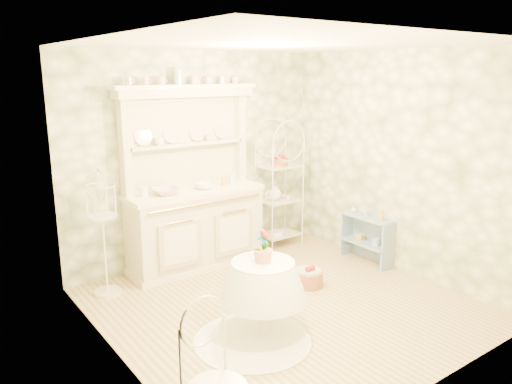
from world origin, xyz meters
TOP-DOWN VIEW (x-y plane):
  - floor at (0.00, 0.00)m, footprint 3.60×3.60m
  - ceiling at (0.00, 0.00)m, footprint 3.60×3.60m
  - wall_left at (-1.80, 0.00)m, footprint 3.60×3.60m
  - wall_right at (1.80, 0.00)m, footprint 3.60×3.60m
  - wall_back at (0.00, 1.80)m, footprint 3.60×3.60m
  - wall_front at (0.00, -1.80)m, footprint 3.60×3.60m
  - kitchen_dresser at (-0.20, 1.52)m, footprint 1.87×0.61m
  - bakers_rack at (1.18, 1.55)m, footprint 0.57×0.41m
  - side_shelf at (1.68, 0.33)m, footprint 0.31×0.73m
  - round_table at (-0.52, -0.32)m, footprint 0.87×0.87m
  - birdcage_stand at (-1.43, 1.39)m, footprint 0.35×0.35m
  - floor_basket at (0.54, 0.21)m, footprint 0.39×0.39m
  - lace_rug at (-0.71, -0.41)m, footprint 1.21×1.21m
  - bowl_floral at (-0.60, 1.50)m, footprint 0.37×0.37m
  - bowl_white at (-0.08, 1.49)m, footprint 0.30×0.30m
  - cup_left at (-0.57, 1.68)m, footprint 0.15×0.15m
  - cup_right at (0.11, 1.68)m, footprint 0.10×0.10m
  - potted_geranium at (-0.52, -0.31)m, footprint 0.15×0.10m
  - bottle_amber at (1.68, 0.11)m, footprint 0.08×0.08m
  - bottle_blue at (1.68, 0.36)m, footprint 0.05×0.05m
  - bottle_glass at (1.68, 0.59)m, footprint 0.09×0.09m

SIDE VIEW (x-z plane):
  - floor at x=0.00m, z-range 0.00..0.00m
  - lace_rug at x=-0.71m, z-range 0.00..0.01m
  - floor_basket at x=0.54m, z-range 0.00..0.20m
  - side_shelf at x=1.68m, z-range 0.00..0.61m
  - round_table at x=-0.52m, z-range 0.00..0.72m
  - bottle_glass at x=1.68m, z-range 0.60..0.69m
  - bottle_blue at x=1.68m, z-range 0.60..0.70m
  - bottle_amber at x=1.68m, z-range 0.61..0.76m
  - birdcage_stand at x=-1.43m, z-range 0.00..1.41m
  - potted_geranium at x=-0.52m, z-range 0.71..0.99m
  - bakers_rack at x=1.18m, z-range 0.00..1.79m
  - bowl_floral at x=-0.60m, z-range 0.98..1.06m
  - bowl_white at x=-0.08m, z-range 0.98..1.06m
  - kitchen_dresser at x=-0.20m, z-range 0.00..2.29m
  - wall_left at x=-1.80m, z-range 1.35..1.35m
  - wall_right at x=1.80m, z-range 1.35..1.35m
  - wall_back at x=0.00m, z-range 1.35..1.35m
  - wall_front at x=0.00m, z-range 1.35..1.35m
  - cup_left at x=-0.57m, z-range 1.57..1.65m
  - cup_right at x=0.11m, z-range 1.57..1.65m
  - ceiling at x=0.00m, z-range 2.70..2.70m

